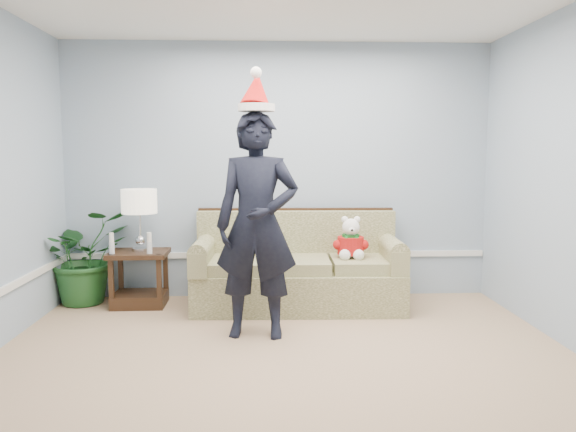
{
  "coord_description": "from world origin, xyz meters",
  "views": [
    {
      "loc": [
        -0.15,
        -3.49,
        1.54
      ],
      "look_at": [
        0.07,
        1.55,
        0.97
      ],
      "focal_mm": 35.0,
      "sensor_mm": 36.0,
      "label": 1
    }
  ],
  "objects_px": {
    "side_table": "(140,284)",
    "man": "(257,225)",
    "teddy_bear": "(351,243)",
    "sofa": "(297,272)",
    "houseplant": "(85,256)",
    "table_lamp": "(139,204)"
  },
  "relations": [
    {
      "from": "side_table",
      "to": "man",
      "type": "relative_size",
      "value": 0.31
    },
    {
      "from": "side_table",
      "to": "teddy_bear",
      "type": "distance_m",
      "value": 2.17
    },
    {
      "from": "sofa",
      "to": "houseplant",
      "type": "distance_m",
      "value": 2.2
    },
    {
      "from": "sofa",
      "to": "teddy_bear",
      "type": "height_order",
      "value": "sofa"
    },
    {
      "from": "houseplant",
      "to": "man",
      "type": "bearing_deg",
      "value": -32.23
    },
    {
      "from": "table_lamp",
      "to": "man",
      "type": "xyz_separation_m",
      "value": [
        1.19,
        -1.0,
        -0.09
      ]
    },
    {
      "from": "table_lamp",
      "to": "houseplant",
      "type": "height_order",
      "value": "table_lamp"
    },
    {
      "from": "houseplant",
      "to": "man",
      "type": "height_order",
      "value": "man"
    },
    {
      "from": "man",
      "to": "side_table",
      "type": "bearing_deg",
      "value": 145.91
    },
    {
      "from": "man",
      "to": "teddy_bear",
      "type": "distance_m",
      "value": 1.26
    },
    {
      "from": "table_lamp",
      "to": "man",
      "type": "relative_size",
      "value": 0.33
    },
    {
      "from": "houseplant",
      "to": "man",
      "type": "relative_size",
      "value": 0.51
    },
    {
      "from": "sofa",
      "to": "table_lamp",
      "type": "relative_size",
      "value": 3.32
    },
    {
      "from": "sofa",
      "to": "man",
      "type": "bearing_deg",
      "value": -111.74
    },
    {
      "from": "man",
      "to": "table_lamp",
      "type": "bearing_deg",
      "value": 145.21
    },
    {
      "from": "side_table",
      "to": "man",
      "type": "bearing_deg",
      "value": -39.37
    },
    {
      "from": "table_lamp",
      "to": "houseplant",
      "type": "xyz_separation_m",
      "value": [
        -0.6,
        0.13,
        -0.55
      ]
    },
    {
      "from": "sofa",
      "to": "table_lamp",
      "type": "distance_m",
      "value": 1.73
    },
    {
      "from": "table_lamp",
      "to": "teddy_bear",
      "type": "bearing_deg",
      "value": -5.14
    },
    {
      "from": "teddy_bear",
      "to": "man",
      "type": "bearing_deg",
      "value": -135.92
    },
    {
      "from": "table_lamp",
      "to": "houseplant",
      "type": "relative_size",
      "value": 0.64
    },
    {
      "from": "side_table",
      "to": "sofa",
      "type": "bearing_deg",
      "value": -2.53
    }
  ]
}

